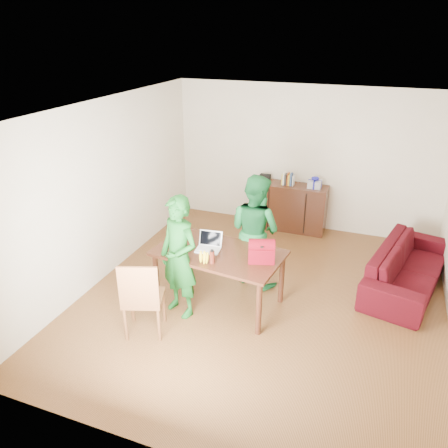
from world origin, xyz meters
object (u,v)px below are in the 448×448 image
at_px(laptop, 208,248).
at_px(sofa, 408,267).
at_px(bottle, 212,256).
at_px(person_near, 179,257).
at_px(table, 219,258).
at_px(chair, 145,311).
at_px(red_bag, 261,253).
at_px(person_far, 255,230).

bearing_deg(laptop, sofa, 21.87).
bearing_deg(bottle, sofa, 34.74).
bearing_deg(person_near, sofa, 52.91).
relative_size(table, bottle, 9.33).
distance_m(chair, person_near, 0.81).
distance_m(person_near, bottle, 0.45).
distance_m(red_bag, sofa, 2.46).
bearing_deg(person_near, laptop, 77.93).
bearing_deg(laptop, red_bag, -8.52).
relative_size(person_far, red_bag, 5.06).
relative_size(table, red_bag, 5.39).
height_order(person_near, laptop, person_near).
height_order(person_far, laptop, person_far).
height_order(bottle, red_bag, red_bag).
height_order(chair, red_bag, chair).
xyz_separation_m(chair, laptop, (0.49, 0.94, 0.54)).
relative_size(person_far, sofa, 0.79).
xyz_separation_m(bottle, red_bag, (0.58, 0.27, 0.03)).
relative_size(table, sofa, 0.84).
xyz_separation_m(person_far, laptop, (-0.45, -0.75, -0.01)).
bearing_deg(sofa, bottle, 138.05).
bearing_deg(sofa, laptop, 131.31).
distance_m(laptop, bottle, 0.36).
distance_m(person_near, person_far, 1.33).
height_order(person_near, red_bag, person_near).
relative_size(table, person_near, 1.08).
distance_m(laptop, sofa, 3.06).
bearing_deg(sofa, person_near, 134.98).
relative_size(table, laptop, 5.26).
xyz_separation_m(person_near, red_bag, (1.02, 0.35, 0.08)).
relative_size(bottle, sofa, 0.09).
bearing_deg(bottle, table, 95.50).
bearing_deg(person_near, red_bag, 40.12).
xyz_separation_m(red_bag, sofa, (1.89, 1.45, -0.62)).
bearing_deg(red_bag, chair, -161.59).
bearing_deg(table, chair, -117.37).
bearing_deg(red_bag, bottle, -172.40).
distance_m(table, bottle, 0.38).
height_order(table, person_near, person_near).
xyz_separation_m(person_near, sofa, (2.91, 1.80, -0.53)).
height_order(table, sofa, table).
bearing_deg(sofa, chair, 140.01).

